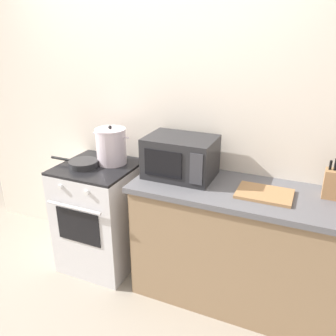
{
  "coord_description": "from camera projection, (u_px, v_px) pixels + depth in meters",
  "views": [
    {
      "loc": [
        1.21,
        -1.53,
        1.94
      ],
      "look_at": [
        0.28,
        0.6,
        1.0
      ],
      "focal_mm": 36.8,
      "sensor_mm": 36.0,
      "label": 1
    }
  ],
  "objects": [
    {
      "name": "back_wall",
      "position": [
        190.0,
        123.0,
        2.72
      ],
      "size": [
        4.4,
        0.1,
        2.5
      ],
      "primitive_type": "cube",
      "color": "silver",
      "rests_on": "ground_plane"
    },
    {
      "name": "lower_cabinet_right",
      "position": [
        248.0,
        251.0,
        2.5
      ],
      "size": [
        1.64,
        0.56,
        0.88
      ],
      "primitive_type": "cube",
      "color": "#8C7051",
      "rests_on": "ground_plane"
    },
    {
      "name": "frying_pan",
      "position": [
        83.0,
        164.0,
        2.74
      ],
      "size": [
        0.43,
        0.23,
        0.05
      ],
      "color": "#28282B",
      "rests_on": "stove"
    },
    {
      "name": "stock_pot",
      "position": [
        111.0,
        146.0,
        2.77
      ],
      "size": [
        0.33,
        0.25,
        0.32
      ],
      "color": "silver",
      "rests_on": "stove"
    },
    {
      "name": "stove",
      "position": [
        101.0,
        216.0,
        2.94
      ],
      "size": [
        0.6,
        0.64,
        0.92
      ],
      "color": "silver",
      "rests_on": "ground_plane"
    },
    {
      "name": "microwave",
      "position": [
        181.0,
        157.0,
        2.52
      ],
      "size": [
        0.5,
        0.37,
        0.3
      ],
      "color": "#232326",
      "rests_on": "countertop_right"
    },
    {
      "name": "cutting_board",
      "position": [
        265.0,
        194.0,
        2.27
      ],
      "size": [
        0.36,
        0.26,
        0.02
      ],
      "primitive_type": "cube",
      "color": "#997047",
      "rests_on": "countertop_right"
    },
    {
      "name": "ground_plane",
      "position": [
        99.0,
        320.0,
        2.47
      ],
      "size": [
        10.0,
        10.0,
        0.0
      ],
      "primitive_type": "plane",
      "color": "#9E9384"
    },
    {
      "name": "knife_block",
      "position": [
        334.0,
        184.0,
        2.2
      ],
      "size": [
        0.13,
        0.1,
        0.27
      ],
      "color": "#997047",
      "rests_on": "countertop_right"
    },
    {
      "name": "countertop_right",
      "position": [
        254.0,
        195.0,
        2.33
      ],
      "size": [
        1.7,
        0.6,
        0.04
      ],
      "primitive_type": "cube",
      "color": "#59595E",
      "rests_on": "lower_cabinet_right"
    }
  ]
}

